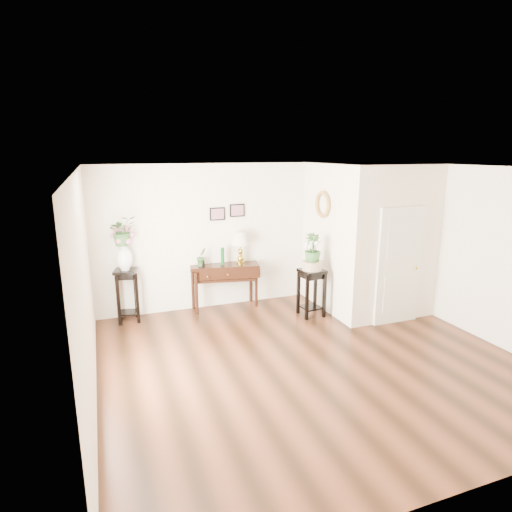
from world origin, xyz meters
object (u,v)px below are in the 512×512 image
table_lamp (240,246)px  plant_stand_b (311,293)px  console_table (225,286)px  plant_stand_a (127,296)px

table_lamp → plant_stand_b: size_ratio=0.71×
console_table → plant_stand_b: 1.70m
plant_stand_b → plant_stand_a: bearing=164.5°
table_lamp → plant_stand_b: 1.64m
console_table → plant_stand_a: plant_stand_a is taller
plant_stand_a → plant_stand_b: size_ratio=1.09×
console_table → plant_stand_b: size_ratio=1.48×
table_lamp → plant_stand_a: bearing=-178.5°
table_lamp → plant_stand_b: table_lamp is taller
console_table → plant_stand_a: 1.85m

